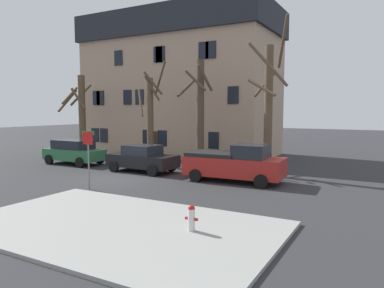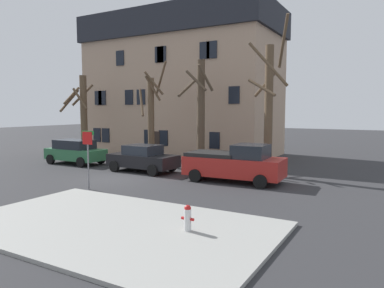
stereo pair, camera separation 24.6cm
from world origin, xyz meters
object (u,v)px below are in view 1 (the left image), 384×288
Objects in this scene: tree_bare_near at (81,114)px; car_black_sedan at (142,158)px; tree_bare_end at (269,105)px; car_green_wagon at (74,152)px; pickup_truck_red at (235,163)px; tree_bare_mid at (150,117)px; street_sign_pole at (88,149)px; building_main at (180,84)px; tree_bare_far at (200,111)px; bicycle_leaning at (93,157)px; fire_hydrant at (191,217)px.

car_black_sedan is at bearing -20.00° from tree_bare_near.
car_black_sedan is at bearing -161.17° from tree_bare_end.
car_green_wagon is 12.18m from pickup_truck_red.
pickup_truck_red is at bearing -12.07° from tree_bare_near.
street_sign_pole is (1.82, -7.63, -1.34)m from tree_bare_mid.
tree_bare_end is (8.16, 0.04, 0.75)m from tree_bare_mid.
building_main is 2.37× the size of tree_bare_far.
car_black_sedan is (6.07, -0.22, -0.06)m from car_green_wagon.
tree_bare_near is at bearing 152.06° from bicycle_leaning.
street_sign_pole is at bearing -76.56° from tree_bare_mid.
tree_bare_mid is 7.96m from street_sign_pole.
pickup_truck_red is 8.51m from fire_hydrant.
tree_bare_far reaches higher than tree_bare_near.
car_black_sedan is at bearing -72.95° from building_main.
tree_bare_mid is at bearing -179.72° from tree_bare_end.
tree_bare_near is at bearing 137.29° from street_sign_pole.
building_main is 2.35× the size of tree_bare_mid.
tree_bare_mid is 4.10× the size of bicycle_leaning.
tree_bare_end is 4.09m from pickup_truck_red.
tree_bare_end is at bearing 3.46° from bicycle_leaning.
fire_hydrant is (0.96, -10.78, -3.52)m from tree_bare_end.
car_green_wagon is at bearing 148.72° from fire_hydrant.
car_black_sedan is (2.91, -9.48, -5.16)m from building_main.
tree_bare_end is 10.16m from street_sign_pole.
tree_bare_near is 1.23× the size of pickup_truck_red.
pickup_truck_red is at bearing -40.26° from tree_bare_far.
pickup_truck_red is 6.60× the size of fire_hydrant.
tree_bare_mid is at bearing 161.02° from pickup_truck_red.
building_main is at bearing 107.05° from car_black_sedan.
street_sign_pole is (8.89, -8.21, -1.50)m from tree_bare_near.
street_sign_pole is at bearing -47.05° from bicycle_leaning.
fire_hydrant is at bearing -34.97° from tree_bare_near.
pickup_truck_red is at bearing 103.27° from fire_hydrant.
building_main is 14.06m from pickup_truck_red.
building_main reaches higher than pickup_truck_red.
car_black_sedan is (1.06, -2.38, -2.48)m from tree_bare_mid.
car_green_wagon is at bearing 177.89° from car_black_sedan.
tree_bare_end reaches higher than tree_bare_far.
building_main is 11.18m from car_black_sedan.
fire_hydrant is at bearing -58.43° from building_main.
car_green_wagon is 0.82× the size of pickup_truck_red.
street_sign_pole reaches higher than fire_hydrant.
tree_bare_near reaches higher than pickup_truck_red.
car_green_wagon is at bearing 141.33° from street_sign_pole.
car_black_sedan is (-7.09, -2.42, -3.23)m from tree_bare_end.
car_black_sedan reaches higher than fire_hydrant.
building_main is at bearing 71.11° from car_green_wagon.
tree_bare_end is at bearing 95.09° from fire_hydrant.
tree_bare_far is 4.82m from car_black_sedan.
tree_bare_near is at bearing 126.88° from car_green_wagon.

